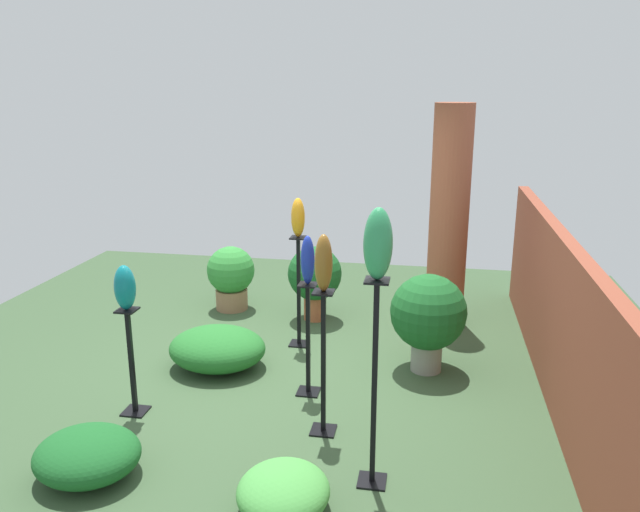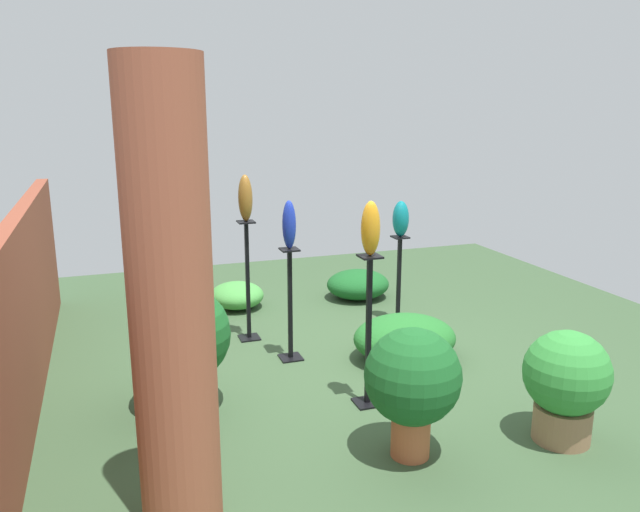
% 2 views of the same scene
% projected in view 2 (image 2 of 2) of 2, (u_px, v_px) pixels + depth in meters
% --- Properties ---
extents(ground_plane, '(8.00, 8.00, 0.00)m').
position_uv_depth(ground_plane, '(337.00, 367.00, 5.56)').
color(ground_plane, '#385133').
extents(brick_wall_back, '(5.60, 0.12, 1.47)m').
position_uv_depth(brick_wall_back, '(22.00, 320.00, 4.59)').
color(brick_wall_back, brown).
rests_on(brick_wall_back, ground).
extents(brick_pillar, '(0.44, 0.44, 2.52)m').
position_uv_depth(brick_pillar, '(171.00, 307.00, 3.22)').
color(brick_pillar, '#9E5138').
rests_on(brick_pillar, ground).
extents(pedestal_bronze, '(0.20, 0.20, 1.19)m').
position_uv_depth(pedestal_bronze, '(248.00, 286.00, 6.11)').
color(pedestal_bronze, black).
rests_on(pedestal_bronze, ground).
extents(pedestal_teal, '(0.20, 0.20, 0.93)m').
position_uv_depth(pedestal_teal, '(399.00, 283.00, 6.65)').
color(pedestal_teal, black).
rests_on(pedestal_teal, ground).
extents(pedestal_cobalt, '(0.20, 0.20, 1.04)m').
position_uv_depth(pedestal_cobalt, '(290.00, 310.00, 5.64)').
color(pedestal_cobalt, black).
rests_on(pedestal_cobalt, ground).
extents(pedestal_amber, '(0.20, 0.20, 1.19)m').
position_uv_depth(pedestal_amber, '(368.00, 338.00, 4.75)').
color(pedestal_amber, black).
rests_on(pedestal_amber, ground).
extents(pedestal_jade, '(0.20, 0.20, 1.50)m').
position_uv_depth(pedestal_jade, '(192.00, 261.00, 6.48)').
color(pedestal_jade, black).
rests_on(pedestal_jade, ground).
extents(art_vase_bronze, '(0.15, 0.14, 0.45)m').
position_uv_depth(art_vase_bronze, '(245.00, 198.00, 5.90)').
color(art_vase_bronze, brown).
rests_on(art_vase_bronze, pedestal_bronze).
extents(art_vase_teal, '(0.19, 0.17, 0.37)m').
position_uv_depth(art_vase_teal, '(401.00, 219.00, 6.48)').
color(art_vase_teal, '#0F727A').
rests_on(art_vase_teal, pedestal_teal).
extents(art_vase_cobalt, '(0.12, 0.12, 0.43)m').
position_uv_depth(art_vase_cobalt, '(289.00, 225.00, 5.45)').
color(art_vase_cobalt, '#192D9E').
rests_on(art_vase_cobalt, pedestal_cobalt).
extents(art_vase_amber, '(0.15, 0.14, 0.41)m').
position_uv_depth(art_vase_amber, '(371.00, 228.00, 4.55)').
color(art_vase_amber, orange).
rests_on(art_vase_amber, pedestal_amber).
extents(art_vase_jade, '(0.20, 0.19, 0.47)m').
position_uv_depth(art_vase_jade, '(187.00, 160.00, 6.23)').
color(art_vase_jade, '#2D9356').
rests_on(art_vase_jade, pedestal_jade).
extents(potted_plant_front_left, '(0.59, 0.59, 0.80)m').
position_uv_depth(potted_plant_front_left, '(566.00, 381.00, 4.25)').
color(potted_plant_front_left, '#936B4C').
rests_on(potted_plant_front_left, ground).
extents(potted_plant_near_pillar, '(0.64, 0.64, 0.89)m').
position_uv_depth(potted_plant_near_pillar, '(413.00, 381.00, 4.03)').
color(potted_plant_near_pillar, '#B25B38').
rests_on(potted_plant_near_pillar, ground).
extents(potted_plant_mid_right, '(0.73, 0.73, 0.97)m').
position_uv_depth(potted_plant_mid_right, '(182.00, 338.00, 4.67)').
color(potted_plant_mid_right, gray).
rests_on(potted_plant_mid_right, ground).
extents(foliage_bed_east, '(0.81, 0.96, 0.40)m').
position_uv_depth(foliage_bed_east, '(405.00, 338.00, 5.69)').
color(foliage_bed_east, '#236B28').
rests_on(foliage_bed_east, ground).
extents(foliage_bed_west, '(0.69, 0.76, 0.34)m').
position_uv_depth(foliage_bed_west, '(358.00, 284.00, 7.51)').
color(foliage_bed_west, '#195923').
rests_on(foliage_bed_west, ground).
extents(foliage_bed_center, '(0.65, 0.61, 0.29)m').
position_uv_depth(foliage_bed_center, '(237.00, 295.00, 7.16)').
color(foliage_bed_center, '#479942').
rests_on(foliage_bed_center, ground).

